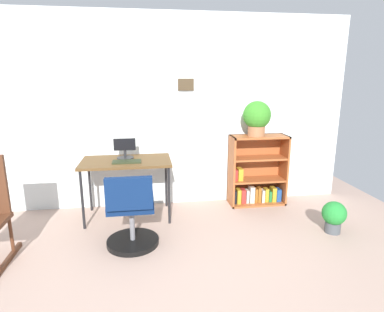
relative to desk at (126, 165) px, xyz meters
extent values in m
cube|color=silver|center=(0.26, 0.41, 0.56)|extent=(5.20, 0.10, 2.40)
cube|color=#423321|center=(0.75, 0.35, 0.90)|extent=(0.20, 0.02, 0.14)
cube|color=brown|center=(0.00, 0.00, 0.04)|extent=(1.03, 0.59, 0.03)
cylinder|color=black|center=(-0.47, -0.26, -0.31)|extent=(0.03, 0.03, 0.67)
cylinder|color=black|center=(0.47, -0.26, -0.31)|extent=(0.03, 0.03, 0.67)
cylinder|color=black|center=(-0.47, 0.26, -0.31)|extent=(0.03, 0.03, 0.67)
cylinder|color=black|center=(0.47, 0.26, -0.31)|extent=(0.03, 0.03, 0.67)
cylinder|color=#262628|center=(-0.01, 0.10, 0.06)|extent=(0.20, 0.20, 0.01)
cylinder|color=#262628|center=(-0.01, 0.10, 0.11)|extent=(0.03, 0.03, 0.09)
cube|color=black|center=(-0.01, 0.09, 0.23)|extent=(0.25, 0.02, 0.14)
cube|color=#272F1A|center=(0.01, -0.10, 0.07)|extent=(0.32, 0.15, 0.02)
cylinder|color=black|center=(0.07, -0.68, -0.62)|extent=(0.52, 0.52, 0.05)
cylinder|color=slate|center=(0.07, -0.68, -0.42)|extent=(0.05, 0.05, 0.35)
cube|color=#0C224B|center=(0.07, -0.68, -0.20)|extent=(0.44, 0.44, 0.08)
cube|color=#0C224B|center=(0.07, -0.93, -0.01)|extent=(0.42, 0.07, 0.30)
cube|color=#512C1A|center=(-1.04, -0.87, -0.62)|extent=(0.04, 0.64, 0.04)
cylinder|color=#512C1A|center=(-1.04, -0.71, -0.43)|extent=(0.03, 0.03, 0.34)
cube|color=#A2542A|center=(1.31, 0.18, -0.19)|extent=(0.02, 0.30, 0.91)
cube|color=#A2542A|center=(2.02, 0.18, -0.19)|extent=(0.02, 0.30, 0.91)
cube|color=#A2542A|center=(1.67, 0.18, 0.26)|extent=(0.73, 0.30, 0.02)
cube|color=#A2542A|center=(1.67, 0.18, -0.63)|extent=(0.73, 0.30, 0.02)
cube|color=#A2542A|center=(1.67, 0.32, -0.19)|extent=(0.73, 0.02, 0.91)
cube|color=#A2542A|center=(1.67, 0.18, -0.32)|extent=(0.68, 0.28, 0.02)
cube|color=#A2542A|center=(1.67, 0.18, -0.02)|extent=(0.68, 0.28, 0.02)
cube|color=black|center=(1.36, 0.17, -0.53)|extent=(0.04, 0.12, 0.18)
cube|color=#B79323|center=(1.41, 0.17, -0.53)|extent=(0.05, 0.13, 0.19)
cube|color=#B22D28|center=(1.48, 0.17, -0.53)|extent=(0.06, 0.11, 0.18)
cube|color=beige|center=(1.53, 0.17, -0.54)|extent=(0.04, 0.10, 0.17)
cube|color=beige|center=(1.59, 0.17, -0.51)|extent=(0.06, 0.12, 0.22)
cube|color=#99591E|center=(1.65, 0.17, -0.53)|extent=(0.04, 0.10, 0.19)
cube|color=#99591E|center=(1.69, 0.17, -0.52)|extent=(0.04, 0.10, 0.20)
cube|color=beige|center=(1.74, 0.17, -0.54)|extent=(0.03, 0.12, 0.16)
cube|color=#B79323|center=(1.79, 0.17, -0.53)|extent=(0.05, 0.10, 0.18)
cube|color=#237238|center=(1.84, 0.17, -0.55)|extent=(0.04, 0.11, 0.14)
cube|color=#B79323|center=(1.89, 0.17, -0.53)|extent=(0.05, 0.13, 0.19)
cube|color=#1E478C|center=(1.96, 0.17, -0.54)|extent=(0.06, 0.12, 0.17)
cube|color=#B22D28|center=(1.36, 0.17, -0.23)|extent=(0.05, 0.10, 0.14)
cube|color=#B79323|center=(1.42, 0.17, -0.23)|extent=(0.06, 0.12, 0.16)
cylinder|color=#9E6642|center=(1.61, 0.16, 0.33)|extent=(0.21, 0.21, 0.13)
sphere|color=#378625|center=(1.61, 0.16, 0.53)|extent=(0.35, 0.35, 0.35)
cylinder|color=#474C51|center=(2.21, -0.73, -0.59)|extent=(0.16, 0.16, 0.12)
sphere|color=#238633|center=(2.21, -0.73, -0.42)|extent=(0.25, 0.25, 0.25)
camera|label=1|loc=(0.23, -3.66, 0.99)|focal=29.99mm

